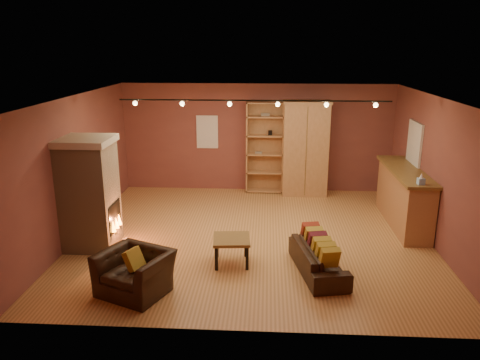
# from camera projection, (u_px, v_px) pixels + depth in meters

# --- Properties ---
(floor) EXTENTS (7.00, 7.00, 0.00)m
(floor) POSITION_uv_depth(u_px,v_px,m) (252.00, 237.00, 9.47)
(floor) COLOR #A6703B
(floor) RESTS_ON ground
(ceiling) EXTENTS (7.00, 7.00, 0.00)m
(ceiling) POSITION_uv_depth(u_px,v_px,m) (253.00, 97.00, 8.69)
(ceiling) COLOR #563A1B
(ceiling) RESTS_ON back_wall
(back_wall) EXTENTS (7.00, 0.02, 2.80)m
(back_wall) POSITION_uv_depth(u_px,v_px,m) (257.00, 138.00, 12.20)
(back_wall) COLOR brown
(back_wall) RESTS_ON floor
(left_wall) EXTENTS (0.02, 6.50, 2.80)m
(left_wall) POSITION_uv_depth(u_px,v_px,m) (77.00, 167.00, 9.28)
(left_wall) COLOR brown
(left_wall) RESTS_ON floor
(right_wall) EXTENTS (0.02, 6.50, 2.80)m
(right_wall) POSITION_uv_depth(u_px,v_px,m) (437.00, 173.00, 8.88)
(right_wall) COLOR brown
(right_wall) RESTS_ON floor
(fireplace) EXTENTS (1.01, 0.98, 2.12)m
(fireplace) POSITION_uv_depth(u_px,v_px,m) (90.00, 193.00, 8.77)
(fireplace) COLOR tan
(fireplace) RESTS_ON floor
(back_window) EXTENTS (0.56, 0.04, 0.86)m
(back_window) POSITION_uv_depth(u_px,v_px,m) (207.00, 132.00, 12.21)
(back_window) COLOR white
(back_window) RESTS_ON back_wall
(bookcase) EXTENTS (0.97, 0.38, 2.36)m
(bookcase) POSITION_uv_depth(u_px,v_px,m) (265.00, 147.00, 12.12)
(bookcase) COLOR tan
(bookcase) RESTS_ON floor
(armoire) EXTENTS (1.19, 0.67, 2.41)m
(armoire) POSITION_uv_depth(u_px,v_px,m) (305.00, 148.00, 11.88)
(armoire) COLOR tan
(armoire) RESTS_ON floor
(bar_counter) EXTENTS (0.68, 2.57, 1.23)m
(bar_counter) POSITION_uv_depth(u_px,v_px,m) (404.00, 197.00, 9.95)
(bar_counter) COLOR #B37E52
(bar_counter) RESTS_ON floor
(tissue_box) EXTENTS (0.14, 0.14, 0.23)m
(tissue_box) POSITION_uv_depth(u_px,v_px,m) (421.00, 180.00, 8.71)
(tissue_box) COLOR #8FB9E5
(tissue_box) RESTS_ON bar_counter
(right_window) EXTENTS (0.05, 0.90, 1.00)m
(right_window) POSITION_uv_depth(u_px,v_px,m) (414.00, 145.00, 10.15)
(right_window) COLOR white
(right_window) RESTS_ON right_wall
(loveseat) EXTENTS (0.79, 1.69, 0.71)m
(loveseat) POSITION_uv_depth(u_px,v_px,m) (318.00, 253.00, 7.90)
(loveseat) COLOR black
(loveseat) RESTS_ON floor
(armchair) EXTENTS (1.21, 1.03, 0.90)m
(armchair) POSITION_uv_depth(u_px,v_px,m) (134.00, 266.00, 7.23)
(armchair) COLOR black
(armchair) RESTS_ON floor
(coffee_table) EXTENTS (0.69, 0.69, 0.48)m
(coffee_table) POSITION_uv_depth(u_px,v_px,m) (232.00, 242.00, 8.22)
(coffee_table) COLOR brown
(coffee_table) RESTS_ON floor
(track_rail) EXTENTS (5.20, 0.09, 0.13)m
(track_rail) POSITION_uv_depth(u_px,v_px,m) (254.00, 102.00, 8.91)
(track_rail) COLOR black
(track_rail) RESTS_ON ceiling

